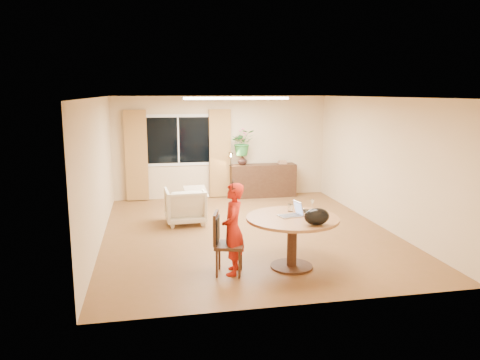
% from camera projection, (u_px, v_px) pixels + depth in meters
% --- Properties ---
extents(floor, '(6.50, 6.50, 0.00)m').
position_uv_depth(floor, '(248.00, 232.00, 9.15)').
color(floor, brown).
rests_on(floor, ground).
extents(ceiling, '(6.50, 6.50, 0.00)m').
position_uv_depth(ceiling, '(248.00, 97.00, 8.67)').
color(ceiling, white).
rests_on(ceiling, wall_back).
extents(wall_back, '(5.50, 0.00, 5.50)m').
position_uv_depth(wall_back, '(221.00, 147.00, 12.04)').
color(wall_back, '#CEB386').
rests_on(wall_back, floor).
extents(wall_left, '(0.00, 6.50, 6.50)m').
position_uv_depth(wall_left, '(98.00, 171.00, 8.39)').
color(wall_left, '#CEB386').
rests_on(wall_left, floor).
extents(wall_right, '(0.00, 6.50, 6.50)m').
position_uv_depth(wall_right, '(381.00, 162.00, 9.43)').
color(wall_right, '#CEB386').
rests_on(wall_right, floor).
extents(window, '(1.70, 0.03, 1.30)m').
position_uv_depth(window, '(178.00, 140.00, 11.78)').
color(window, white).
rests_on(window, wall_back).
extents(curtain_left, '(0.55, 0.08, 2.25)m').
position_uv_depth(curtain_left, '(136.00, 156.00, 11.57)').
color(curtain_left, '#936130').
rests_on(curtain_left, wall_back).
extents(curtain_right, '(0.55, 0.08, 2.25)m').
position_uv_depth(curtain_right, '(220.00, 154.00, 11.97)').
color(curtain_right, '#936130').
rests_on(curtain_right, wall_back).
extents(ceiling_panel, '(2.20, 0.35, 0.05)m').
position_uv_depth(ceiling_panel, '(236.00, 98.00, 9.83)').
color(ceiling_panel, white).
rests_on(ceiling_panel, ceiling).
extents(dining_table, '(1.43, 1.43, 0.81)m').
position_uv_depth(dining_table, '(292.00, 228.00, 7.19)').
color(dining_table, brown).
rests_on(dining_table, floor).
extents(dining_chair, '(0.55, 0.52, 0.95)m').
position_uv_depth(dining_chair, '(229.00, 244.00, 6.97)').
color(dining_chair, '#321A10').
rests_on(dining_chair, floor).
extents(child, '(0.57, 0.44, 1.38)m').
position_uv_depth(child, '(233.00, 229.00, 6.95)').
color(child, red).
rests_on(child, floor).
extents(laptop, '(0.39, 0.31, 0.23)m').
position_uv_depth(laptop, '(290.00, 209.00, 7.18)').
color(laptop, '#B7B7BC').
rests_on(laptop, dining_table).
extents(tumbler, '(0.10, 0.10, 0.12)m').
position_uv_depth(tumbler, '(290.00, 208.00, 7.48)').
color(tumbler, white).
rests_on(tumbler, dining_table).
extents(wine_glass, '(0.08, 0.08, 0.20)m').
position_uv_depth(wine_glass, '(312.00, 206.00, 7.45)').
color(wine_glass, white).
rests_on(wine_glass, dining_table).
extents(pot_lid, '(0.22, 0.22, 0.03)m').
position_uv_depth(pot_lid, '(304.00, 210.00, 7.50)').
color(pot_lid, white).
rests_on(pot_lid, dining_table).
extents(handbag, '(0.43, 0.32, 0.25)m').
position_uv_depth(handbag, '(317.00, 217.00, 6.70)').
color(handbag, black).
rests_on(handbag, dining_table).
extents(armchair, '(0.84, 0.86, 0.74)m').
position_uv_depth(armchair, '(185.00, 206.00, 9.70)').
color(armchair, beige).
rests_on(armchair, floor).
extents(throw, '(0.49, 0.58, 0.03)m').
position_uv_depth(throw, '(196.00, 188.00, 9.59)').
color(throw, beige).
rests_on(throw, armchair).
extents(sideboard, '(1.71, 0.42, 0.85)m').
position_uv_depth(sideboard, '(263.00, 181.00, 12.17)').
color(sideboard, '#321A10').
rests_on(sideboard, floor).
extents(vase, '(0.28, 0.28, 0.25)m').
position_uv_depth(vase, '(242.00, 160.00, 11.97)').
color(vase, black).
rests_on(vase, sideboard).
extents(bouquet, '(0.62, 0.54, 0.66)m').
position_uv_depth(bouquet, '(243.00, 143.00, 11.88)').
color(bouquet, '#386F29').
rests_on(bouquet, vase).
extents(book_stack, '(0.25, 0.22, 0.09)m').
position_uv_depth(book_stack, '(282.00, 162.00, 12.19)').
color(book_stack, '#895E45').
rests_on(book_stack, sideboard).
extents(desk_lamp, '(0.16, 0.16, 0.34)m').
position_uv_depth(desk_lamp, '(231.00, 159.00, 11.85)').
color(desk_lamp, black).
rests_on(desk_lamp, sideboard).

